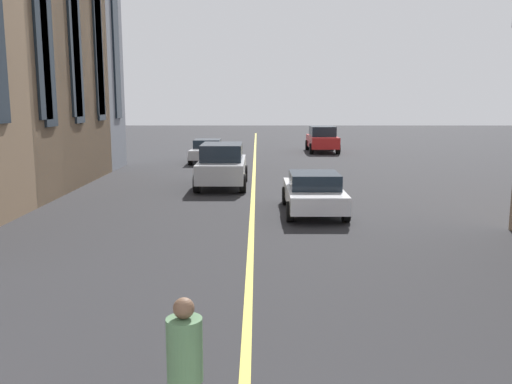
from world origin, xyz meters
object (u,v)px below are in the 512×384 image
object	(u,v)px
car_silver_mid	(207,150)
pedestrian_near	(185,376)
car_red_oncoming	(322,139)
car_silver_parked_b	(222,165)
car_white_parked_a	(314,192)

from	to	relation	value
car_silver_mid	pedestrian_near	distance (m)	28.02
pedestrian_near	car_red_oncoming	bearing A→B (deg)	-9.06
car_red_oncoming	pedestrian_near	bearing A→B (deg)	170.94
car_red_oncoming	pedestrian_near	distance (m)	34.87
car_red_oncoming	car_silver_mid	distance (m)	10.16
pedestrian_near	car_silver_parked_b	bearing A→B (deg)	2.42
car_red_oncoming	car_silver_mid	size ratio (longest dim) A/B	1.07
car_white_parked_a	pedestrian_near	size ratio (longest dim) A/B	2.56
car_silver_parked_b	car_silver_mid	xyz separation A→B (m)	(9.75, 1.53, -0.27)
car_silver_parked_b	pedestrian_near	distance (m)	18.19
car_white_parked_a	car_silver_mid	world-z (taller)	same
car_silver_parked_b	car_red_oncoming	world-z (taller)	same
car_white_parked_a	car_red_oncoming	world-z (taller)	car_red_oncoming
car_white_parked_a	car_silver_mid	bearing A→B (deg)	17.88
car_red_oncoming	pedestrian_near	size ratio (longest dim) A/B	2.74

